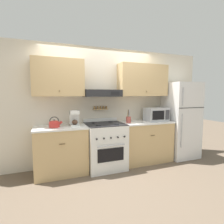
{
  "coord_description": "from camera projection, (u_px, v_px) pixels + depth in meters",
  "views": [
    {
      "loc": [
        -1.1,
        -3.1,
        1.53
      ],
      "look_at": [
        0.15,
        0.26,
        1.17
      ],
      "focal_mm": 28.0,
      "sensor_mm": 36.0,
      "label": 1
    }
  ],
  "objects": [
    {
      "name": "ground_plane",
      "position": [
        110.0,
        173.0,
        3.43
      ],
      "size": [
        16.0,
        16.0,
        0.0
      ],
      "primitive_type": "plane",
      "color": "brown"
    },
    {
      "name": "wall_back",
      "position": [
        102.0,
        98.0,
        3.85
      ],
      "size": [
        5.2,
        0.46,
        2.55
      ],
      "color": "beige",
      "rests_on": "ground_plane"
    },
    {
      "name": "counter_left",
      "position": [
        61.0,
        150.0,
        3.38
      ],
      "size": [
        0.98,
        0.64,
        0.92
      ],
      "color": "tan",
      "rests_on": "ground_plane"
    },
    {
      "name": "counter_right",
      "position": [
        145.0,
        141.0,
        4.02
      ],
      "size": [
        1.18,
        0.64,
        0.92
      ],
      "color": "tan",
      "rests_on": "ground_plane"
    },
    {
      "name": "stove_range",
      "position": [
        105.0,
        146.0,
        3.64
      ],
      "size": [
        0.77,
        0.73,
        1.0
      ],
      "color": "white",
      "rests_on": "ground_plane"
    },
    {
      "name": "refrigerator",
      "position": [
        181.0,
        120.0,
        4.28
      ],
      "size": [
        0.73,
        0.7,
        1.81
      ],
      "color": "white",
      "rests_on": "ground_plane"
    },
    {
      "name": "tea_kettle",
      "position": [
        54.0,
        124.0,
        3.26
      ],
      "size": [
        0.25,
        0.19,
        0.2
      ],
      "color": "red",
      "rests_on": "counter_left"
    },
    {
      "name": "coffee_maker",
      "position": [
        74.0,
        118.0,
        3.41
      ],
      "size": [
        0.17,
        0.22,
        0.3
      ],
      "color": "white",
      "rests_on": "counter_left"
    },
    {
      "name": "microwave",
      "position": [
        156.0,
        114.0,
        4.05
      ],
      "size": [
        0.51,
        0.35,
        0.31
      ],
      "color": "#ADAFB5",
      "rests_on": "counter_right"
    },
    {
      "name": "utensil_crock",
      "position": [
        128.0,
        119.0,
        3.79
      ],
      "size": [
        0.11,
        0.11,
        0.29
      ],
      "color": "#B24C42",
      "rests_on": "counter_right"
    }
  ]
}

